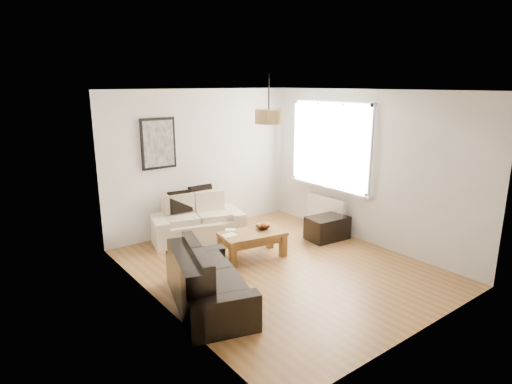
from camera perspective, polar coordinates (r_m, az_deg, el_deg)
floor at (r=6.54m, az=3.24°, el=-10.01°), size 4.50×4.50×0.00m
ceiling at (r=5.95m, az=3.60°, el=13.43°), size 3.80×4.50×0.00m
wall_back at (r=7.92m, az=-7.26°, el=4.12°), size 3.80×0.04×2.60m
wall_front at (r=4.71m, az=21.55°, el=-3.92°), size 3.80×0.04×2.60m
wall_left at (r=5.12m, az=-12.97°, el=-1.82°), size 0.04×4.50×2.60m
wall_right at (r=7.47m, az=14.56°, el=3.14°), size 0.04×4.50×2.60m
window_bay at (r=7.90m, az=9.96°, el=6.19°), size 0.14×1.90×1.60m
radiator at (r=8.13m, az=9.40°, el=-2.36°), size 0.10×0.90×0.52m
poster at (r=7.45m, az=-12.93°, el=6.34°), size 0.62×0.04×0.87m
pendant_shade at (r=6.20m, az=1.70°, el=10.06°), size 0.40×0.40×0.20m
loveseat_cream at (r=7.55m, az=-7.91°, el=-3.59°), size 1.71×1.20×0.77m
sofa_leather at (r=5.40m, az=-6.38°, el=-11.42°), size 1.24×1.79×0.71m
coffee_table at (r=6.81m, az=-0.49°, el=-7.06°), size 1.09×0.71×0.41m
ottoman at (r=7.68m, az=9.50°, el=-4.75°), size 0.76×0.53×0.41m
cushion_left at (r=7.53m, az=-10.13°, el=-1.30°), size 0.40×0.17×0.39m
cushion_right at (r=7.72m, az=-7.31°, el=-0.66°), size 0.43×0.14×0.43m
fruit_bowl at (r=6.88m, az=0.94°, el=-4.75°), size 0.26×0.26×0.05m
orange_a at (r=6.95m, az=1.23°, el=-4.46°), size 0.12×0.12×0.09m
orange_b at (r=7.00m, az=1.44°, el=-4.32°), size 0.09×0.09×0.08m
orange_c at (r=6.93m, az=0.38°, el=-4.50°), size 0.08×0.08×0.07m
papers at (r=6.63m, az=-3.58°, el=-5.76°), size 0.22×0.16×0.01m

